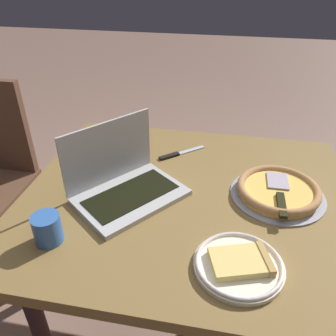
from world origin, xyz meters
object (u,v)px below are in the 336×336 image
drink_cup (47,228)px  laptop (124,182)px  dining_table (186,211)px  pizza_plate (240,264)px  pizza_tray (278,191)px  table_knife (178,154)px

drink_cup → laptop: bearing=60.3°
dining_table → drink_cup: drink_cup is taller
pizza_plate → pizza_tray: bearing=70.3°
drink_cup → table_knife: bearing=62.8°
dining_table → pizza_tray: 0.32m
laptop → drink_cup: 0.29m
pizza_plate → table_knife: bearing=114.9°
dining_table → pizza_plate: pizza_plate is taller
laptop → pizza_tray: size_ratio=1.32×
laptop → table_knife: 0.32m
dining_table → pizza_plate: size_ratio=4.65×
pizza_tray → drink_cup: 0.73m
laptop → drink_cup: size_ratio=4.77×
pizza_plate → laptop: bearing=146.7°
laptop → pizza_tray: laptop is taller
laptop → pizza_plate: 0.47m
table_knife → drink_cup: drink_cup is taller
laptop → table_knife: (0.13, 0.29, -0.05)m
laptop → pizza_tray: (0.51, 0.08, -0.03)m
laptop → dining_table: bearing=9.1°
dining_table → table_knife: (-0.07, 0.26, 0.07)m
pizza_plate → table_knife: 0.60m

